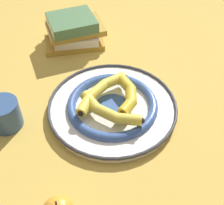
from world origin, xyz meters
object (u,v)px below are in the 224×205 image
object	(u,v)px
banana_a	(107,111)
banana_b	(128,96)
banana_c	(100,91)
book_stack	(74,31)
coffee_mug	(3,113)
decorative_bowl	(112,108)

from	to	relation	value
banana_a	banana_b	xyz separation A→B (m)	(-0.01, -0.08, 0.00)
banana_c	book_stack	bearing A→B (deg)	-122.84
banana_b	book_stack	xyz separation A→B (m)	(0.35, -0.13, 0.00)
banana_b	coffee_mug	distance (m)	0.34
banana_a	banana_b	world-z (taller)	banana_b
decorative_bowl	coffee_mug	xyz separation A→B (m)	(0.19, 0.23, 0.03)
banana_a	book_stack	xyz separation A→B (m)	(0.34, -0.21, 0.00)
banana_a	banana_c	world-z (taller)	same
banana_b	banana_c	xyz separation A→B (m)	(0.08, 0.03, -0.00)
coffee_mug	book_stack	bearing A→B (deg)	-76.25
decorative_bowl	banana_c	bearing A→B (deg)	-4.83
banana_a	coffee_mug	xyz separation A→B (m)	(0.21, 0.18, -0.01)
decorative_bowl	banana_a	bearing A→B (deg)	114.74
banana_b	coffee_mug	xyz separation A→B (m)	(0.22, 0.26, -0.01)
book_stack	banana_c	bearing A→B (deg)	95.17
banana_c	decorative_bowl	bearing A→B (deg)	83.25
decorative_bowl	banana_c	size ratio (longest dim) A/B	1.73
banana_c	book_stack	xyz separation A→B (m)	(0.28, -0.17, 0.00)
banana_a	decorative_bowl	bearing A→B (deg)	106.19
banana_b	coffee_mug	size ratio (longest dim) A/B	1.04
book_stack	coffee_mug	size ratio (longest dim) A/B	1.89
decorative_bowl	coffee_mug	distance (m)	0.30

